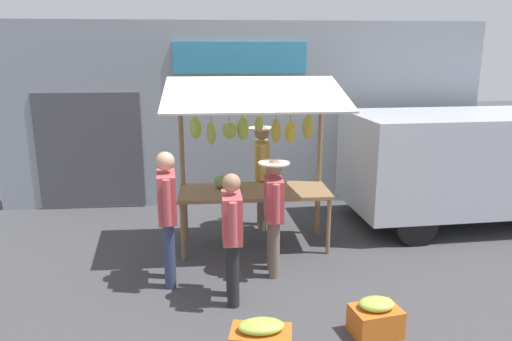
# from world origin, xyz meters

# --- Properties ---
(ground_plane) EXTENTS (40.00, 40.00, 0.00)m
(ground_plane) POSITION_xyz_m (0.00, 0.00, 0.00)
(ground_plane) COLOR #424244
(street_backdrop) EXTENTS (9.00, 0.30, 3.40)m
(street_backdrop) POSITION_xyz_m (0.06, -2.20, 1.70)
(street_backdrop) COLOR #8C939E
(street_backdrop) RESTS_ON ground
(market_stall) EXTENTS (2.50, 1.46, 2.50)m
(market_stall) POSITION_xyz_m (0.01, -0.07, 1.56)
(market_stall) COLOR olive
(market_stall) RESTS_ON ground
(vendor_with_sunhat) EXTENTS (0.45, 0.72, 1.72)m
(vendor_with_sunhat) POSITION_xyz_m (-0.19, -0.75, 1.03)
(vendor_with_sunhat) COLOR #726656
(vendor_with_sunhat) RESTS_ON ground
(shopper_in_grey_tee) EXTENTS (0.40, 0.67, 1.54)m
(shopper_in_grey_tee) POSITION_xyz_m (-0.17, 0.93, 0.90)
(shopper_in_grey_tee) COLOR #726656
(shopper_in_grey_tee) RESTS_ON ground
(shopper_with_shopping_bag) EXTENTS (0.22, 0.67, 1.55)m
(shopper_with_shopping_bag) POSITION_xyz_m (0.40, 1.61, 0.89)
(shopper_with_shopping_bag) COLOR #232328
(shopper_with_shopping_bag) RESTS_ON ground
(shopper_with_ponytail) EXTENTS (0.27, 0.72, 1.70)m
(shopper_with_ponytail) POSITION_xyz_m (1.17, 1.08, 0.99)
(shopper_with_ponytail) COLOR navy
(shopper_with_ponytail) RESTS_ON ground
(parked_van) EXTENTS (4.49, 2.09, 1.88)m
(parked_van) POSITION_xyz_m (-3.73, -0.72, 1.12)
(parked_van) COLOR silver
(parked_van) RESTS_ON ground
(produce_crate_near) EXTENTS (0.55, 0.44, 0.41)m
(produce_crate_near) POSITION_xyz_m (-1.05, 2.44, 0.19)
(produce_crate_near) COLOR #D1661E
(produce_crate_near) RESTS_ON ground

